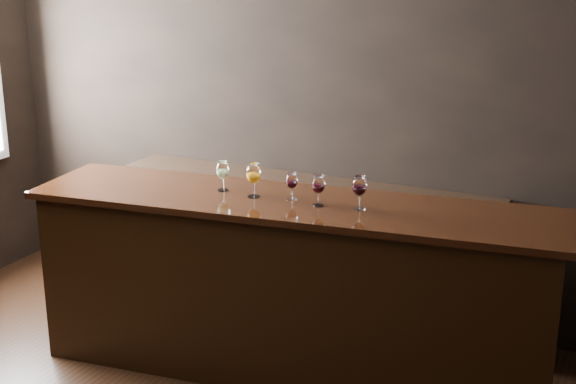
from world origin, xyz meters
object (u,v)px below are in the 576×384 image
at_px(back_bar_shelf, 304,248).
at_px(glass_red_a, 292,181).
at_px(glass_white, 223,171).
at_px(glass_red_b, 318,185).
at_px(glass_red_c, 359,187).
at_px(bar_counter, 291,291).
at_px(glass_amber, 253,174).

height_order(back_bar_shelf, glass_red_a, glass_red_a).
distance_m(back_bar_shelf, glass_white, 1.15).
relative_size(glass_red_b, glass_red_c, 0.93).
height_order(back_bar_shelf, glass_red_b, glass_red_b).
bearing_deg(glass_red_b, glass_red_a, 166.12).
bearing_deg(back_bar_shelf, glass_red_b, -60.59).
distance_m(glass_white, glass_red_c, 0.91).
height_order(bar_counter, glass_amber, glass_amber).
distance_m(bar_counter, glass_red_a, 0.71).
bearing_deg(bar_counter, glass_amber, -179.55).
height_order(glass_red_a, glass_red_c, glass_red_c).
relative_size(back_bar_shelf, glass_red_b, 14.96).
xyz_separation_m(glass_amber, glass_red_a, (0.23, 0.06, -0.03)).
bearing_deg(glass_white, glass_red_a, 2.59).
bearing_deg(glass_red_b, bar_counter, 172.36).
xyz_separation_m(back_bar_shelf, glass_white, (-0.18, -0.83, 0.77)).
relative_size(glass_red_a, glass_red_b, 0.89).
bearing_deg(bar_counter, glass_red_a, 105.90).
bearing_deg(glass_amber, bar_counter, 7.47).
xyz_separation_m(glass_amber, glass_red_b, (0.43, 0.01, -0.02)).
relative_size(back_bar_shelf, glass_white, 14.73).
relative_size(glass_red_a, glass_red_c, 0.83).
height_order(back_bar_shelf, glass_amber, glass_amber).
bearing_deg(glass_red_b, back_bar_shelf, 119.41).
xyz_separation_m(glass_red_a, glass_red_c, (0.44, -0.00, 0.02)).
xyz_separation_m(bar_counter, glass_red_c, (0.43, 0.02, 0.73)).
bearing_deg(glass_red_b, glass_amber, -179.10).
height_order(bar_counter, glass_red_a, glass_red_a).
bearing_deg(glass_white, glass_amber, -8.20).
bearing_deg(glass_red_c, glass_white, -178.83).
bearing_deg(glass_amber, glass_red_a, 13.39).
xyz_separation_m(bar_counter, glass_amber, (-0.24, -0.03, 0.74)).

